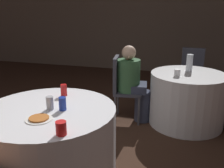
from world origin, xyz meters
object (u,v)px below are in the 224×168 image
at_px(pizza_plate_near, 39,118).
at_px(person_green_jacket, 133,83).
at_px(bottle_far, 189,63).
at_px(soda_can_silver, 50,103).
at_px(table_far, 187,99).
at_px(chair_far_west, 122,83).
at_px(chair_far_north, 192,71).
at_px(soda_can_blue, 63,104).
at_px(table_near, 51,145).
at_px(soda_can_red, 64,90).

bearing_deg(pizza_plate_near, person_green_jacket, 76.38).
bearing_deg(bottle_far, soda_can_silver, -123.90).
bearing_deg(bottle_far, table_far, -88.12).
xyz_separation_m(chair_far_west, chair_far_north, (1.00, 1.08, 0.00)).
bearing_deg(soda_can_blue, person_green_jacket, 77.91).
bearing_deg(soda_can_silver, chair_far_west, 79.62).
bearing_deg(pizza_plate_near, chair_far_north, 66.00).
relative_size(table_near, bottle_far, 4.98).
xyz_separation_m(soda_can_silver, bottle_far, (1.21, 1.81, 0.06)).
height_order(table_near, bottle_far, bottle_far).
height_order(table_far, chair_far_north, chair_far_north).
bearing_deg(soda_can_red, soda_can_blue, -64.98).
relative_size(pizza_plate_near, soda_can_silver, 1.86).
bearing_deg(pizza_plate_near, soda_can_blue, 66.76).
bearing_deg(soda_can_blue, chair_far_north, 65.93).
height_order(table_far, soda_can_silver, soda_can_silver).
relative_size(soda_can_blue, bottle_far, 0.49).
xyz_separation_m(chair_far_north, person_green_jacket, (-0.83, -1.06, 0.01)).
height_order(table_near, table_far, same).
height_order(soda_can_silver, bottle_far, bottle_far).
xyz_separation_m(table_far, pizza_plate_near, (-1.20, -1.90, 0.38)).
bearing_deg(chair_far_north, table_far, 90.00).
distance_m(person_green_jacket, soda_can_blue, 1.61).
xyz_separation_m(table_far, bottle_far, (-0.00, 0.13, 0.50)).
bearing_deg(person_green_jacket, bottle_far, 99.09).
xyz_separation_m(chair_far_west, soda_can_blue, (-0.16, -1.53, 0.24)).
xyz_separation_m(table_near, soda_can_silver, (0.02, -0.01, 0.44)).
xyz_separation_m(table_near, pizza_plate_near, (0.04, -0.22, 0.38)).
relative_size(table_near, pizza_plate_near, 5.46).
bearing_deg(table_far, soda_can_blue, -123.45).
height_order(table_near, person_green_jacket, person_green_jacket).
bearing_deg(table_near, soda_can_blue, 3.68).
bearing_deg(chair_far_north, soda_can_silver, 67.88).
height_order(table_far, bottle_far, bottle_far).
distance_m(table_near, chair_far_west, 1.58).
height_order(soda_can_silver, soda_can_red, same).
bearing_deg(table_near, soda_can_silver, -13.68).
relative_size(table_far, chair_far_north, 1.09).
bearing_deg(person_green_jacket, chair_far_north, 133.43).
distance_m(pizza_plate_near, soda_can_red, 0.59).
xyz_separation_m(chair_far_west, soda_can_red, (-0.33, -1.18, 0.24)).
bearing_deg(table_far, chair_far_west, -171.69).
xyz_separation_m(table_far, chair_far_north, (0.07, 0.94, 0.19)).
height_order(chair_far_west, bottle_far, bottle_far).
distance_m(chair_far_west, soda_can_blue, 1.56).
bearing_deg(person_green_jacket, chair_far_west, -90.00).
relative_size(chair_far_west, soda_can_silver, 7.90).
bearing_deg(soda_can_red, person_green_jacket, 67.54).
distance_m(chair_far_west, pizza_plate_near, 1.79).
relative_size(table_far, bottle_far, 4.25).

